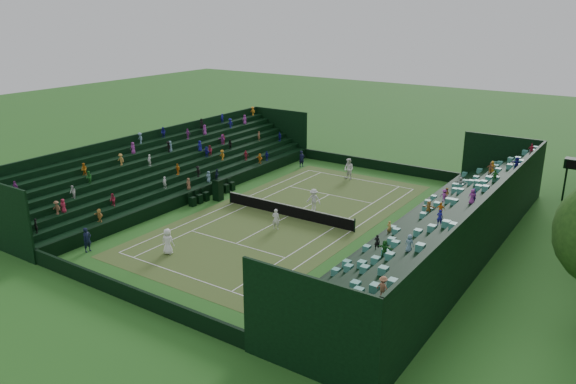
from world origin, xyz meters
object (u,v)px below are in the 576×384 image
umpire_chair (218,187)px  player_near_east (276,219)px  player_near_west (168,241)px  tennis_net (288,210)px  player_far_west (349,169)px  player_far_east (314,200)px

umpire_chair → player_near_east: size_ratio=1.71×
player_near_west → player_near_east: bearing=-130.1°
umpire_chair → player_near_east: 8.26m
tennis_net → player_far_west: 11.40m
tennis_net → player_near_west: (-2.64, -10.16, 0.36)m
umpire_chair → player_near_east: (7.82, -2.64, -0.37)m
player_near_west → player_near_east: player_near_west is taller
umpire_chair → player_near_west: bearing=-66.4°
tennis_net → player_near_west: size_ratio=6.61×
player_near_east → player_far_east: player_far_east is taller
player_near_west → umpire_chair: bearing=-82.1°
player_far_west → player_far_east: size_ratio=1.15×
tennis_net → player_near_east: size_ratio=7.38×
umpire_chair → player_far_west: size_ratio=1.33×
tennis_net → player_far_east: size_ratio=6.59×
tennis_net → player_far_west: (-0.78, 11.36, 0.49)m
player_near_west → player_far_west: (1.86, 21.53, 0.13)m
player_near_west → player_far_west: size_ratio=0.87×
player_far_west → player_near_west: bearing=-78.6°
player_far_west → umpire_chair: bearing=-102.5°
umpire_chair → player_near_east: umpire_chair is taller
player_far_west → player_near_east: bearing=-67.4°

